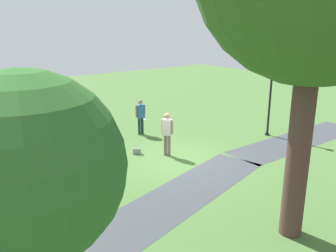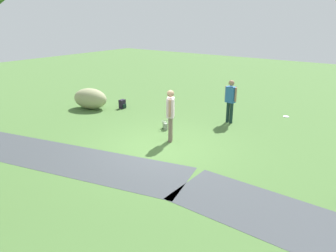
{
  "view_description": "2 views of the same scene",
  "coord_description": "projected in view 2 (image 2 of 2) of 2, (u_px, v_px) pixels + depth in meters",
  "views": [
    {
      "loc": [
        8.29,
        10.08,
        5.19
      ],
      "look_at": [
        -0.45,
        -1.14,
        1.03
      ],
      "focal_mm": 37.77,
      "sensor_mm": 36.0,
      "label": 1
    },
    {
      "loc": [
        -5.91,
        7.62,
        4.06
      ],
      "look_at": [
        -0.19,
        -0.16,
        0.71
      ],
      "focal_mm": 34.01,
      "sensor_mm": 36.0,
      "label": 2
    }
  ],
  "objects": [
    {
      "name": "man_near_boulder",
      "position": [
        230.0,
        98.0,
        12.46
      ],
      "size": [
        0.52,
        0.28,
        1.72
      ],
      "color": "#142E2A",
      "rests_on": "ground"
    },
    {
      "name": "footpath_segment_mid",
      "position": [
        61.0,
        158.0,
        9.62
      ],
      "size": [
        8.22,
        3.7,
        0.01
      ],
      "color": "#3B4045",
      "rests_on": "ground"
    },
    {
      "name": "backpack_by_boulder",
      "position": [
        122.0,
        104.0,
        14.72
      ],
      "size": [
        0.27,
        0.29,
        0.4
      ],
      "color": "#221D2C",
      "rests_on": "ground"
    },
    {
      "name": "ground_plane",
      "position": [
        160.0,
        147.0,
        10.44
      ],
      "size": [
        48.0,
        48.0,
        0.0
      ],
      "primitive_type": "plane",
      "color": "#476D35"
    },
    {
      "name": "handbag_on_grass",
      "position": [
        165.0,
        125.0,
        12.03
      ],
      "size": [
        0.38,
        0.38,
        0.31
      ],
      "color": "gray",
      "rests_on": "ground"
    },
    {
      "name": "frisbee_on_grass",
      "position": [
        286.0,
        117.0,
        13.52
      ],
      "size": [
        0.25,
        0.25,
        0.02
      ],
      "color": "silver",
      "rests_on": "ground"
    },
    {
      "name": "lawn_boulder",
      "position": [
        90.0,
        99.0,
        14.57
      ],
      "size": [
        1.82,
        1.35,
        0.94
      ],
      "color": "tan",
      "rests_on": "ground"
    },
    {
      "name": "woman_with_handbag",
      "position": [
        170.0,
        112.0,
        10.56
      ],
      "size": [
        0.39,
        0.46,
        1.78
      ],
      "color": "#7A6459",
      "rests_on": "ground"
    }
  ]
}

